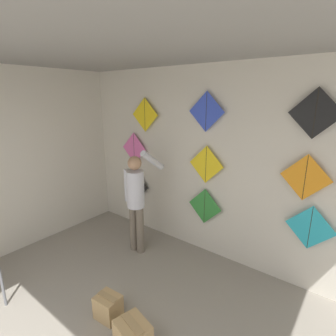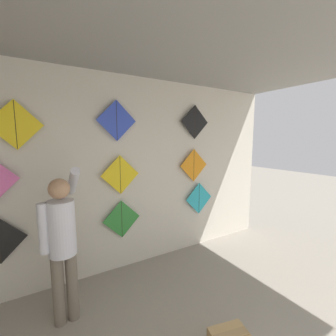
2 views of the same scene
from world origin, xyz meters
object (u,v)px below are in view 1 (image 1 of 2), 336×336
(kite_1, at_px, (205,206))
(kite_7, at_px, (206,112))
(kite_3, at_px, (134,148))
(kite_5, at_px, (305,178))
(kite_2, at_px, (310,228))
(kite_8, at_px, (315,113))
(kite_0, at_px, (137,186))
(kite_4, at_px, (206,165))
(kite_6, at_px, (145,115))
(cardboard_box, at_px, (133,335))
(shopkeeper, at_px, (136,196))
(cardboard_box_spare, at_px, (108,307))

(kite_1, bearing_deg, kite_7, 180.00)
(kite_3, relative_size, kite_5, 1.00)
(kite_1, distance_m, kite_3, 1.62)
(kite_2, height_order, kite_8, kite_8)
(kite_0, bearing_deg, kite_4, 0.00)
(kite_7, bearing_deg, kite_4, 0.00)
(kite_6, xyz_separation_m, kite_8, (2.48, 0.00, 0.12))
(kite_3, bearing_deg, kite_2, 0.00)
(kite_6, bearing_deg, kite_2, 0.00)
(kite_3, bearing_deg, cardboard_box, -46.34)
(kite_1, relative_size, kite_3, 1.00)
(kite_8, bearing_deg, kite_1, 180.00)
(shopkeeper, xyz_separation_m, kite_1, (0.84, 0.60, -0.15))
(kite_5, bearing_deg, shopkeeper, -164.21)
(kite_7, bearing_deg, shopkeeper, -143.19)
(kite_1, distance_m, kite_6, 1.76)
(kite_4, bearing_deg, kite_6, 180.00)
(kite_0, xyz_separation_m, kite_3, (-0.03, 0.00, 0.69))
(kite_3, xyz_separation_m, kite_4, (1.45, 0.00, -0.06))
(cardboard_box, bearing_deg, kite_4, 99.39)
(kite_4, relative_size, kite_8, 1.00)
(cardboard_box_spare, height_order, kite_5, kite_5)
(shopkeeper, xyz_separation_m, kite_6, (-0.34, 0.60, 1.15))
(kite_4, height_order, kite_5, kite_5)
(cardboard_box, relative_size, kite_4, 0.68)
(kite_7, bearing_deg, kite_6, 180.00)
(kite_0, distance_m, kite_5, 2.80)
(kite_1, bearing_deg, kite_3, 180.00)
(kite_1, height_order, kite_4, kite_4)
(shopkeeper, relative_size, kite_1, 2.95)
(kite_3, height_order, kite_5, kite_3)
(kite_2, xyz_separation_m, kite_3, (-2.87, 0.00, 0.60))
(cardboard_box_spare, distance_m, kite_7, 2.68)
(kite_3, bearing_deg, kite_4, 0.00)
(kite_2, bearing_deg, shopkeeper, -165.05)
(kite_4, distance_m, kite_8, 1.51)
(shopkeeper, xyz_separation_m, kite_7, (0.80, 0.60, 1.24))
(kite_4, bearing_deg, cardboard_box, -80.61)
(cardboard_box_spare, bearing_deg, kite_7, 85.51)
(kite_6, bearing_deg, cardboard_box_spare, -60.09)
(kite_7, bearing_deg, kite_2, 0.00)
(kite_3, bearing_deg, shopkeeper, -44.16)
(kite_0, bearing_deg, kite_3, 180.00)
(shopkeeper, height_order, kite_2, shopkeeper)
(shopkeeper, distance_m, cardboard_box, 1.86)
(kite_2, xyz_separation_m, kite_5, (-0.13, 0.00, 0.59))
(shopkeeper, distance_m, kite_6, 1.34)
(kite_1, height_order, kite_7, kite_7)
(shopkeeper, relative_size, kite_0, 2.95)
(kite_3, height_order, kite_4, kite_3)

